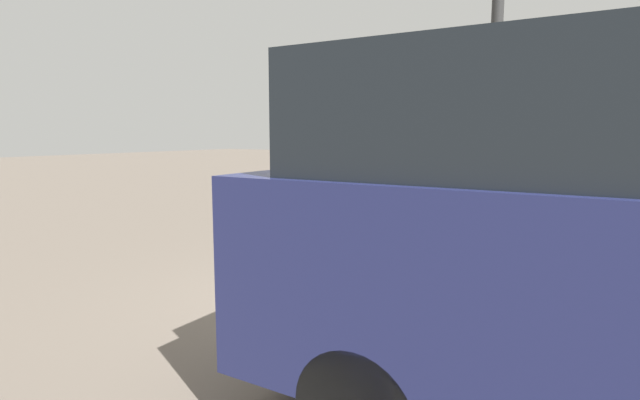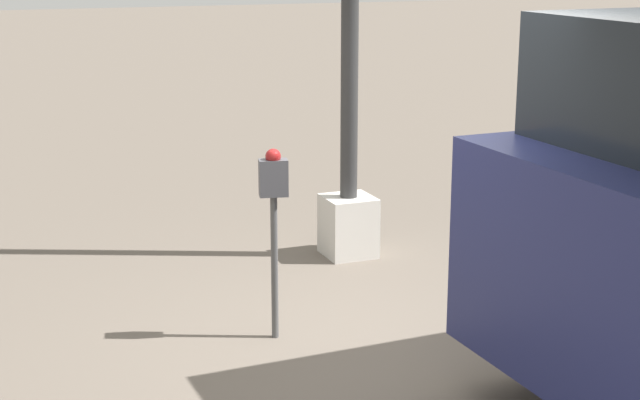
# 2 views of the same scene
# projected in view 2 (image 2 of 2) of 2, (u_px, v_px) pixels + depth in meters

# --- Properties ---
(ground_plane) EXTENTS (80.00, 80.00, 0.00)m
(ground_plane) POSITION_uv_depth(u_px,v_px,m) (397.00, 351.00, 6.86)
(ground_plane) COLOR #60564C
(parking_meter_near) EXTENTS (0.22, 0.15, 1.39)m
(parking_meter_near) POSITION_uv_depth(u_px,v_px,m) (274.00, 200.00, 6.85)
(parking_meter_near) COLOR #4C4C4C
(parking_meter_near) RESTS_ON ground
(lamp_post) EXTENTS (0.44, 0.44, 5.29)m
(lamp_post) POSITION_uv_depth(u_px,v_px,m) (349.00, 77.00, 8.58)
(lamp_post) COLOR beige
(lamp_post) RESTS_ON ground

